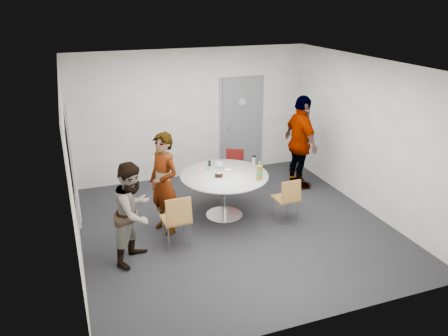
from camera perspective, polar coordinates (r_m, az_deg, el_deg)
name	(u,v)px	position (r m, az deg, el deg)	size (l,w,h in m)	color
floor	(235,226)	(7.50, 1.48, -7.63)	(5.00, 5.00, 0.00)	#242428
ceiling	(237,65)	(6.62, 1.71, 13.26)	(5.00, 5.00, 0.00)	silver
wall_back	(193,114)	(9.21, -4.13, 6.99)	(5.00, 5.00, 0.00)	#B8B7AF
wall_left	(71,172)	(6.51, -19.37, -0.44)	(5.00, 5.00, 0.00)	#B8B7AF
wall_right	(367,136)	(8.15, 18.22, 4.03)	(5.00, 5.00, 0.00)	#B8B7AF
wall_front	(320,223)	(4.90, 12.39, -7.03)	(5.00, 5.00, 0.00)	#B8B7AF
door	(241,125)	(9.63, 2.28, 5.67)	(1.02, 0.17, 2.12)	slate
whiteboard	(72,160)	(6.66, -19.19, 1.01)	(0.04, 1.90, 1.25)	gray
table	(226,180)	(7.55, 0.24, -1.61)	(1.52, 1.52, 1.11)	silver
chair_near_left	(177,217)	(6.71, -6.14, -6.32)	(0.43, 0.47, 0.87)	#905D2C
chair_near_right	(288,196)	(7.52, 8.34, -3.67)	(0.40, 0.43, 0.79)	#905D2C
chair_far	(235,165)	(8.82, 1.39, 0.43)	(0.51, 0.53, 0.79)	maroon
person_main	(164,184)	(7.07, -7.85, -2.05)	(0.62, 0.41, 1.69)	#A5C6EA
person_left	(134,212)	(6.41, -11.68, -5.71)	(0.74, 0.58, 1.53)	white
person_right	(301,143)	(8.78, 9.97, 3.25)	(1.11, 0.46, 1.90)	black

